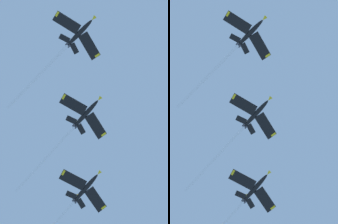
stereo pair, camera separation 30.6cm
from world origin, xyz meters
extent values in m
ellipsoid|color=black|center=(4.56, 21.98, 139.29)|extent=(2.85, 11.92, 5.09)
cone|color=yellow|center=(3.88, 28.30, 141.41)|extent=(1.39, 2.01, 1.65)
ellipsoid|color=black|center=(4.37, 23.77, 140.52)|extent=(1.31, 3.03, 1.74)
cube|color=black|center=(-0.64, 20.69, 138.94)|extent=(9.65, 6.36, 1.33)
cube|color=yellow|center=(-4.68, 19.94, 138.96)|extent=(1.26, 1.88, 0.68)
cube|color=black|center=(9.90, 21.82, 138.94)|extent=(9.39, 4.68, 1.33)
cube|color=yellow|center=(14.02, 21.93, 138.96)|extent=(0.93, 1.82, 0.68)
cube|color=black|center=(2.79, 17.02, 137.70)|extent=(4.00, 3.07, 0.72)
cube|color=black|center=(7.33, 17.51, 137.70)|extent=(3.89, 2.46, 0.72)
cube|color=yellow|center=(5.09, 17.01, 139.09)|extent=(0.52, 3.16, 3.42)
cylinder|color=#38383D|center=(4.69, 16.49, 137.35)|extent=(0.92, 1.28, 1.08)
cylinder|color=#38383D|center=(5.59, 16.59, 137.35)|extent=(0.92, 1.28, 1.08)
cylinder|color=white|center=(6.58, 3.04, 132.82)|extent=(3.92, 27.06, 9.94)
ellipsoid|color=black|center=(-13.77, 3.05, 134.21)|extent=(2.67, 11.92, 5.03)
cone|color=yellow|center=(-14.35, 9.39, 136.29)|extent=(1.37, 2.00, 1.64)
ellipsoid|color=black|center=(-13.93, 4.86, 135.43)|extent=(1.26, 3.02, 1.73)
cube|color=black|center=(-18.98, 1.85, 133.86)|extent=(9.64, 6.25, 1.31)
cube|color=yellow|center=(-23.03, 1.15, 133.88)|extent=(1.24, 1.88, 0.67)
cube|color=black|center=(-8.42, 2.81, 133.86)|extent=(9.43, 4.82, 1.31)
cube|color=yellow|center=(-4.31, 2.86, 133.88)|extent=(0.96, 1.83, 0.67)
cube|color=black|center=(-15.61, -1.88, 132.65)|extent=(4.00, 3.04, 0.71)
cube|color=black|center=(-11.06, -1.47, 132.65)|extent=(3.90, 2.51, 0.71)
cube|color=yellow|center=(-13.31, -1.92, 134.04)|extent=(0.47, 3.16, 3.41)
cylinder|color=#38383D|center=(-13.72, -2.44, 132.31)|extent=(0.91, 1.27, 1.07)
cylinder|color=#38383D|center=(-12.82, -2.36, 132.31)|extent=(0.91, 1.27, 1.07)
cylinder|color=white|center=(-12.02, -16.14, 127.78)|extent=(3.39, 27.46, 9.78)
ellipsoid|color=black|center=(-29.19, -15.84, 127.91)|extent=(2.49, 11.97, 4.73)
cone|color=yellow|center=(-29.68, -9.44, 129.83)|extent=(1.34, 1.96, 1.61)
ellipsoid|color=black|center=(-29.33, -14.00, 129.09)|extent=(1.22, 3.01, 1.66)
cube|color=black|center=(-34.42, -16.97, 127.59)|extent=(9.65, 6.16, 1.22)
cube|color=yellow|center=(-38.49, -17.60, 127.62)|extent=(1.22, 1.89, 0.63)
cube|color=black|center=(-23.85, -16.18, 127.59)|extent=(9.46, 4.97, 1.22)
cube|color=yellow|center=(-19.74, -16.19, 127.62)|extent=(0.99, 1.85, 0.63)
cube|color=black|center=(-31.11, -20.79, 126.48)|extent=(4.00, 3.01, 0.67)
cube|color=black|center=(-26.56, -20.45, 126.48)|extent=(3.92, 2.57, 0.67)
cube|color=yellow|center=(-28.82, -20.83, 127.88)|extent=(0.41, 3.11, 3.37)
cylinder|color=#38383D|center=(-29.22, -21.39, 126.16)|extent=(0.89, 1.24, 1.05)
cylinder|color=#38383D|center=(-28.33, -21.32, 126.16)|extent=(0.89, 1.24, 1.05)
camera|label=1|loc=(12.12, 33.35, 1.53)|focal=66.30mm
camera|label=2|loc=(12.35, 33.15, 1.53)|focal=66.30mm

